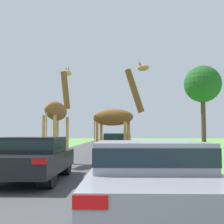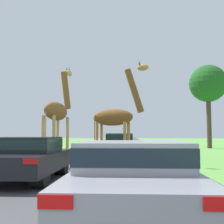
# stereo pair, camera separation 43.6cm
# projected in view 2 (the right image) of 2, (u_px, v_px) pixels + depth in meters

# --- Properties ---
(road) EXTENTS (8.06, 120.00, 0.00)m
(road) POSITION_uv_depth(u_px,v_px,m) (115.00, 147.00, 29.97)
(road) COLOR #424244
(road) RESTS_ON ground
(giraffe_near_road) EXTENTS (2.83, 1.43, 4.83)m
(giraffe_near_road) POSITION_uv_depth(u_px,v_px,m) (117.00, 116.00, 13.53)
(giraffe_near_road) COLOR #B77F3D
(giraffe_near_road) RESTS_ON ground
(giraffe_companion) EXTENTS (0.98, 2.88, 4.84)m
(giraffe_companion) POSITION_uv_depth(u_px,v_px,m) (58.00, 111.00, 13.06)
(giraffe_companion) COLOR tan
(giraffe_companion) RESTS_ON ground
(car_lead_maroon) EXTENTS (1.97, 4.09, 1.30)m
(car_lead_maroon) POSITION_uv_depth(u_px,v_px,m) (133.00, 177.00, 4.76)
(car_lead_maroon) COLOR gray
(car_lead_maroon) RESTS_ON ground
(car_queue_right) EXTENTS (1.91, 4.45, 1.43)m
(car_queue_right) POSITION_uv_depth(u_px,v_px,m) (120.00, 143.00, 18.87)
(car_queue_right) COLOR #144C28
(car_queue_right) RESTS_ON ground
(car_queue_left) EXTENTS (1.97, 4.01, 1.32)m
(car_queue_left) POSITION_uv_depth(u_px,v_px,m) (27.00, 157.00, 8.65)
(car_queue_left) COLOR black
(car_queue_left) RESTS_ON ground
(tree_left_edge) EXTENTS (3.64, 3.64, 8.13)m
(tree_left_edge) POSITION_uv_depth(u_px,v_px,m) (208.00, 84.00, 27.47)
(tree_left_edge) COLOR #4C3828
(tree_left_edge) RESTS_ON ground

